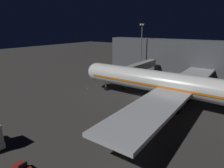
% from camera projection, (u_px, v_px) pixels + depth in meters
% --- Properties ---
extents(ground_plane, '(320.00, 320.00, 0.00)m').
position_uv_depth(ground_plane, '(139.00, 98.00, 54.51)').
color(ground_plane, '#383533').
extents(airliner_at_gate, '(57.81, 61.31, 19.90)m').
position_uv_depth(airliner_at_gate, '(186.00, 87.00, 46.19)').
color(airliner_at_gate, silver).
rests_on(airliner_at_gate, ground_plane).
extents(jet_bridge, '(23.39, 3.40, 7.03)m').
position_uv_depth(jet_bridge, '(137.00, 68.00, 66.99)').
color(jet_bridge, '#9E9E99').
rests_on(jet_bridge, ground_plane).
extents(terminal_wall, '(6.00, 80.00, 14.44)m').
position_uv_depth(terminal_wall, '(207.00, 61.00, 70.58)').
color(terminal_wall, '#4C4F54').
rests_on(terminal_wall, ground_plane).
extents(apron_floodlight_mast, '(2.90, 0.50, 20.25)m').
position_uv_depth(apron_floodlight_mast, '(141.00, 46.00, 78.34)').
color(apron_floodlight_mast, '#59595E').
rests_on(apron_floodlight_mast, ground_plane).
extents(traffic_cone_nose_port, '(0.36, 0.36, 0.55)m').
position_uv_depth(traffic_cone_nose_port, '(97.00, 85.00, 65.67)').
color(traffic_cone_nose_port, orange).
rests_on(traffic_cone_nose_port, ground_plane).
extents(traffic_cone_nose_starboard, '(0.36, 0.36, 0.55)m').
position_uv_depth(traffic_cone_nose_starboard, '(88.00, 88.00, 62.23)').
color(traffic_cone_nose_starboard, orange).
rests_on(traffic_cone_nose_starboard, ground_plane).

